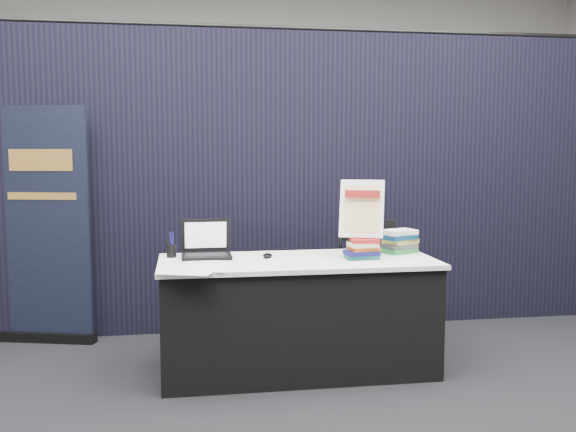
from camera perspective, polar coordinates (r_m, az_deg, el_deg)
The scene contains 15 objects.
floor at distance 3.89m, azimuth 2.31°, elevation -16.21°, with size 8.00×8.00×0.00m, color black.
wall_back at distance 7.57m, azimuth -3.73°, elevation 8.11°, with size 8.00×0.02×3.50m, color #A8A49E.
drape_partition at distance 5.19m, azimuth -1.16°, elevation 3.02°, with size 6.00×0.08×2.40m, color black.
display_table at distance 4.28m, azimuth 0.85°, elevation -8.80°, with size 1.80×0.75×0.75m.
laptop at distance 4.31m, azimuth -7.28°, elevation -2.86°, with size 0.33×0.26×0.25m.
mouse at distance 4.25m, azimuth -1.83°, elevation -3.53°, with size 0.06×0.10×0.03m, color black.
brochure_left at distance 4.13m, azimuth -8.09°, elevation -4.09°, with size 0.30×0.21×0.00m, color silver.
brochure_mid at distance 3.82m, azimuth -8.93°, elevation -4.91°, with size 0.31×0.22×0.00m, color white.
brochure_right at distance 3.90m, azimuth -7.69°, elevation -4.67°, with size 0.31×0.22×0.00m, color white.
pen_cup at distance 4.34m, azimuth -10.32°, elevation -3.08°, with size 0.07×0.07×0.08m, color black.
book_stack_tall at distance 4.25m, azimuth 6.64°, elevation -2.87°, with size 0.20×0.15×0.13m.
book_stack_short at distance 4.53m, azimuth 9.89°, elevation -2.22°, with size 0.27×0.24×0.16m.
info_sign at distance 4.25m, azimuth 6.57°, elevation 0.60°, with size 0.31×0.21×0.39m.
pullup_banner at distance 5.18m, azimuth -20.87°, elevation -1.91°, with size 0.76×0.30×1.79m.
stacking_chair at distance 4.67m, azimuth 7.60°, elevation -5.66°, with size 0.57×0.59×0.95m.
Camera 1 is at (-0.72, -3.53, 1.47)m, focal length 40.00 mm.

